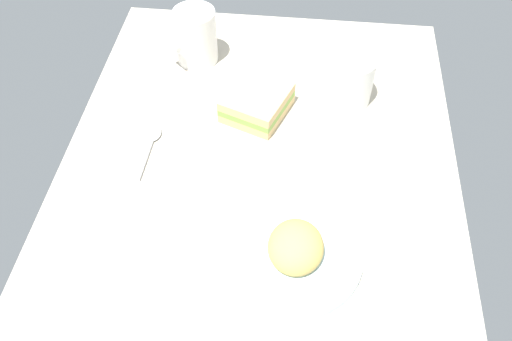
% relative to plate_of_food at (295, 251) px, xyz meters
% --- Properties ---
extents(tabletop, '(0.90, 0.64, 0.02)m').
position_rel_plate_of_food_xyz_m(tabletop, '(0.13, 0.07, -0.03)').
color(tabletop, '#BCB29E').
rests_on(tabletop, ground).
extents(plate_of_food, '(0.19, 0.19, 0.06)m').
position_rel_plate_of_food_xyz_m(plate_of_food, '(0.00, 0.00, 0.00)').
color(plate_of_food, silver).
rests_on(plate_of_food, tabletop).
extents(coffee_mug_black, '(0.10, 0.09, 0.10)m').
position_rel_plate_of_food_xyz_m(coffee_mug_black, '(0.42, 0.22, 0.04)').
color(coffee_mug_black, white).
rests_on(coffee_mug_black, tabletop).
extents(coffee_mug_spare, '(0.11, 0.08, 0.09)m').
position_rel_plate_of_food_xyz_m(coffee_mug_spare, '(0.34, -0.07, 0.03)').
color(coffee_mug_spare, white).
rests_on(coffee_mug_spare, tabletop).
extents(sandwich_main, '(0.14, 0.13, 0.04)m').
position_rel_plate_of_food_xyz_m(sandwich_main, '(0.29, 0.08, 0.01)').
color(sandwich_main, '#DBB77A').
rests_on(sandwich_main, tabletop).
extents(spoon, '(0.12, 0.02, 0.01)m').
position_rel_plate_of_food_xyz_m(spoon, '(0.19, 0.25, -0.01)').
color(spoon, silver).
rests_on(spoon, tabletop).
extents(paper_napkin, '(0.17, 0.17, 0.00)m').
position_rel_plate_of_food_xyz_m(paper_napkin, '(-0.08, 0.19, -0.01)').
color(paper_napkin, white).
rests_on(paper_napkin, tabletop).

